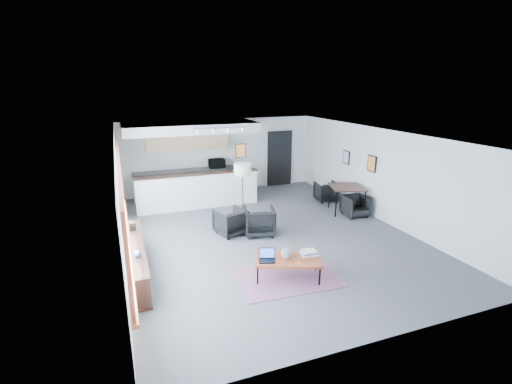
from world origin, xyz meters
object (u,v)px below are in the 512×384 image
object	(u,v)px
armchair_left	(231,220)
dining_chair_near	(355,206)
laptop	(267,257)
book_stack	(309,253)
dining_chair_far	(326,192)
armchair_right	(260,220)
microwave	(217,163)
coffee_table	(288,260)
ceramic_pot	(287,253)
dining_table	(347,189)
floor_lamp	(243,171)

from	to	relation	value
armchair_left	dining_chair_near	bearing A→B (deg)	164.21
laptop	dining_chair_near	world-z (taller)	laptop
book_stack	dining_chair_far	xyz separation A→B (m)	(2.92, 4.20, -0.17)
armchair_right	dining_chair_far	xyz separation A→B (m)	(3.12, 1.88, -0.09)
microwave	armchair_left	bearing A→B (deg)	-99.41
coffee_table	book_stack	bearing A→B (deg)	21.62
coffee_table	laptop	size ratio (longest dim) A/B	3.80
coffee_table	ceramic_pot	bearing A→B (deg)	-169.68
coffee_table	armchair_right	world-z (taller)	armchair_right
ceramic_pot	armchair_left	bearing A→B (deg)	98.69
book_stack	dining_table	size ratio (longest dim) A/B	0.30
book_stack	dining_chair_near	world-z (taller)	dining_chair_near
coffee_table	floor_lamp	bearing A→B (deg)	108.75
armchair_left	microwave	size ratio (longest dim) A/B	1.34
dining_chair_far	laptop	bearing A→B (deg)	55.23
ceramic_pot	microwave	distance (m)	6.42
coffee_table	book_stack	world-z (taller)	book_stack
dining_chair_far	coffee_table	bearing A→B (deg)	59.15
laptop	floor_lamp	xyz separation A→B (m)	(0.61, 3.30, 0.97)
coffee_table	armchair_right	size ratio (longest dim) A/B	1.88
dining_chair_near	dining_chair_far	distance (m)	1.58
coffee_table	armchair_left	xyz separation A→B (m)	(-0.42, 2.60, -0.02)
armchair_right	microwave	world-z (taller)	microwave
laptop	ceramic_pot	distance (m)	0.41
floor_lamp	dining_chair_near	xyz separation A→B (m)	(3.26, -0.77, -1.17)
armchair_left	book_stack	bearing A→B (deg)	92.94
floor_lamp	dining_chair_near	bearing A→B (deg)	-13.27
book_stack	dining_table	xyz separation A→B (m)	(2.91, 3.03, 0.27)
dining_table	dining_chair_far	size ratio (longest dim) A/B	1.99
armchair_left	armchair_right	bearing A→B (deg)	141.56
armchair_right	laptop	bearing A→B (deg)	87.00
dining_chair_far	dining_table	bearing A→B (deg)	97.68
armchair_right	dining_chair_far	bearing A→B (deg)	-134.50
coffee_table	dining_chair_near	xyz separation A→B (m)	(3.44, 2.62, -0.10)
laptop	armchair_left	distance (m)	2.51
dining_table	microwave	size ratio (longest dim) A/B	2.19
laptop	ceramic_pot	size ratio (longest dim) A/B	1.69
dining_chair_near	armchair_left	bearing A→B (deg)	-176.76
armchair_left	coffee_table	bearing A→B (deg)	83.12
ceramic_pot	dining_chair_far	bearing A→B (deg)	50.74
armchair_left	dining_chair_far	bearing A→B (deg)	-173.43
coffee_table	armchair_left	size ratio (longest dim) A/B	1.99
armchair_left	microwave	distance (m)	3.93
coffee_table	floor_lamp	distance (m)	3.56
book_stack	armchair_right	bearing A→B (deg)	95.00
dining_chair_far	microwave	size ratio (longest dim) A/B	1.10
floor_lamp	dining_chair_near	world-z (taller)	floor_lamp
coffee_table	book_stack	distance (m)	0.48
ceramic_pot	book_stack	xyz separation A→B (m)	(0.50, -0.01, -0.07)
laptop	microwave	xyz separation A→B (m)	(0.64, 6.31, 0.62)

